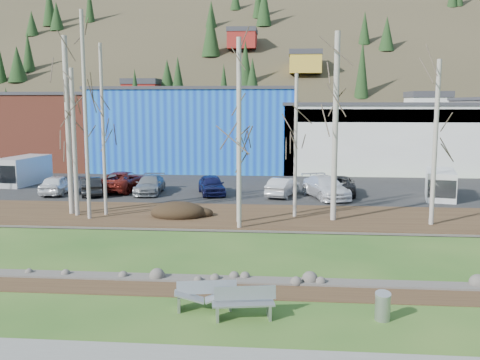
# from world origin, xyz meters

# --- Properties ---
(ground) EXTENTS (200.00, 200.00, 0.00)m
(ground) POSITION_xyz_m (0.00, 0.00, 0.00)
(ground) COLOR #224D18
(ground) RESTS_ON ground
(dirt_strip) EXTENTS (80.00, 1.80, 0.03)m
(dirt_strip) POSITION_xyz_m (0.00, 2.10, 0.01)
(dirt_strip) COLOR #382616
(dirt_strip) RESTS_ON ground
(near_bank_rocks) EXTENTS (80.00, 0.80, 0.50)m
(near_bank_rocks) POSITION_xyz_m (0.00, 3.10, 0.00)
(near_bank_rocks) COLOR #47423D
(near_bank_rocks) RESTS_ON ground
(river) EXTENTS (80.00, 8.00, 0.90)m
(river) POSITION_xyz_m (0.00, 7.20, 0.00)
(river) COLOR black
(river) RESTS_ON ground
(far_bank_rocks) EXTENTS (80.00, 0.80, 0.46)m
(far_bank_rocks) POSITION_xyz_m (0.00, 11.30, 0.00)
(far_bank_rocks) COLOR #47423D
(far_bank_rocks) RESTS_ON ground
(far_bank) EXTENTS (80.00, 7.00, 0.15)m
(far_bank) POSITION_xyz_m (0.00, 14.50, 0.07)
(far_bank) COLOR #382616
(far_bank) RESTS_ON ground
(parking_lot) EXTENTS (80.00, 14.00, 0.14)m
(parking_lot) POSITION_xyz_m (0.00, 25.00, 0.07)
(parking_lot) COLOR black
(parking_lot) RESTS_ON ground
(building_brick) EXTENTS (16.32, 12.24, 7.80)m
(building_brick) POSITION_xyz_m (-24.00, 39.00, 3.91)
(building_brick) COLOR brown
(building_brick) RESTS_ON ground
(building_blue) EXTENTS (20.40, 12.24, 8.30)m
(building_blue) POSITION_xyz_m (-6.00, 39.00, 4.16)
(building_blue) COLOR #0F3DBC
(building_blue) RESTS_ON ground
(building_white) EXTENTS (18.36, 12.24, 6.80)m
(building_white) POSITION_xyz_m (12.00, 38.98, 3.41)
(building_white) COLOR silver
(building_white) RESTS_ON ground
(hillside) EXTENTS (160.00, 72.00, 35.00)m
(hillside) POSITION_xyz_m (0.00, 84.00, 17.50)
(hillside) COLOR #36301E
(hillside) RESTS_ON ground
(bench_intact) EXTENTS (2.03, 0.90, 0.98)m
(bench_intact) POSITION_xyz_m (1.99, -0.36, 0.49)
(bench_intact) COLOR #9FA1A3
(bench_intact) RESTS_ON ground
(bench_damaged) EXTENTS (2.06, 0.98, 0.88)m
(bench_damaged) POSITION_xyz_m (0.65, 0.32, 0.45)
(bench_damaged) COLOR #9FA1A3
(bench_damaged) RESTS_ON ground
(litter_bin) EXTENTS (0.49, 0.49, 0.82)m
(litter_bin) POSITION_xyz_m (6.32, -0.15, 0.41)
(litter_bin) COLOR #9FA1A3
(litter_bin) RESTS_ON ground
(seagull) EXTENTS (0.47, 0.22, 0.34)m
(seagull) POSITION_xyz_m (0.61, 1.97, 0.19)
(seagull) COLOR gold
(seagull) RESTS_ON ground
(dirt_mound) EXTENTS (3.23, 2.28, 0.63)m
(dirt_mound) POSITION_xyz_m (-3.06, 13.90, 0.47)
(dirt_mound) COLOR black
(dirt_mound) RESTS_ON far_bank
(birch_0) EXTENTS (0.25, 0.25, 8.58)m
(birch_0) POSITION_xyz_m (-9.06, 13.69, 4.44)
(birch_0) COLOR #BAB2A9
(birch_0) RESTS_ON far_bank
(birch_1) EXTENTS (0.19, 0.19, 9.98)m
(birch_1) POSITION_xyz_m (-7.42, 13.99, 5.14)
(birch_1) COLOR #BAB2A9
(birch_1) RESTS_ON far_bank
(birch_2) EXTENTS (0.31, 0.31, 10.45)m
(birch_2) POSITION_xyz_m (-9.59, 14.16, 5.37)
(birch_2) COLOR #BAB2A9
(birch_2) RESTS_ON far_bank
(birch_3) EXTENTS (0.21, 0.21, 11.65)m
(birch_3) POSITION_xyz_m (-8.01, 12.87, 5.98)
(birch_3) COLOR #BAB2A9
(birch_3) RESTS_ON far_bank
(birch_4) EXTENTS (0.26, 0.26, 10.07)m
(birch_4) POSITION_xyz_m (0.65, 12.72, 5.19)
(birch_4) COLOR #BAB2A9
(birch_4) RESTS_ON far_bank
(birch_5) EXTENTS (0.20, 0.20, 8.24)m
(birch_5) POSITION_xyz_m (3.77, 14.45, 4.27)
(birch_5) COLOR #BAB2A9
(birch_5) RESTS_ON far_bank
(birch_6) EXTENTS (0.23, 0.23, 8.20)m
(birch_6) POSITION_xyz_m (0.79, 11.36, 4.25)
(birch_6) COLOR #BAB2A9
(birch_6) RESTS_ON far_bank
(birch_7) EXTENTS (0.31, 0.31, 10.46)m
(birch_7) POSITION_xyz_m (5.94, 13.72, 5.38)
(birch_7) COLOR #BAB2A9
(birch_7) RESTS_ON far_bank
(birch_8) EXTENTS (0.25, 0.25, 8.87)m
(birch_8) POSITION_xyz_m (11.20, 13.02, 4.58)
(birch_8) COLOR #BAB2A9
(birch_8) RESTS_ON far_bank
(car_0) EXTENTS (2.01, 4.24, 1.40)m
(car_0) POSITION_xyz_m (-13.44, 20.83, 0.84)
(car_0) COLOR white
(car_0) RESTS_ON parking_lot
(car_1) EXTENTS (2.89, 4.21, 1.31)m
(car_1) POSITION_xyz_m (-10.85, 20.63, 0.80)
(car_1) COLOR black
(car_1) RESTS_ON parking_lot
(car_2) EXTENTS (3.16, 5.64, 1.49)m
(car_2) POSITION_xyz_m (-9.03, 22.66, 0.88)
(car_2) COLOR maroon
(car_2) RESTS_ON parking_lot
(car_3) EXTENTS (2.13, 4.61, 1.30)m
(car_3) POSITION_xyz_m (-6.75, 21.66, 0.79)
(car_3) COLOR gray
(car_3) RESTS_ON parking_lot
(car_4) EXTENTS (2.72, 4.42, 1.40)m
(car_4) POSITION_xyz_m (-2.15, 21.65, 0.84)
(car_4) COLOR #171B4D
(car_4) RESTS_ON parking_lot
(car_5) EXTENTS (2.54, 4.28, 1.33)m
(car_5) POSITION_xyz_m (3.01, 21.35, 0.81)
(car_5) COLOR silver
(car_5) RESTS_ON parking_lot
(car_6) EXTENTS (2.67, 5.08, 1.36)m
(car_6) POSITION_xyz_m (7.12, 22.64, 0.82)
(car_6) COLOR black
(car_6) RESTS_ON parking_lot
(car_7) EXTENTS (3.65, 5.61, 1.51)m
(car_7) POSITION_xyz_m (6.02, 20.93, 0.90)
(car_7) COLOR white
(car_7) RESTS_ON parking_lot
(van_white) EXTENTS (2.79, 4.77, 1.96)m
(van_white) POSITION_xyz_m (13.93, 21.33, 1.12)
(van_white) COLOR white
(van_white) RESTS_ON parking_lot
(van_grey) EXTENTS (2.71, 5.34, 2.24)m
(van_grey) POSITION_xyz_m (-18.25, 25.07, 1.26)
(van_grey) COLOR silver
(van_grey) RESTS_ON parking_lot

